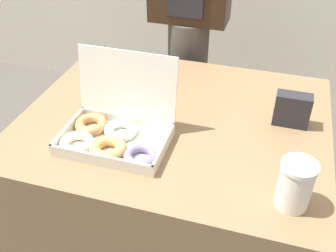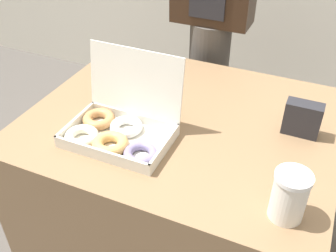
# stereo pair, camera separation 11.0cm
# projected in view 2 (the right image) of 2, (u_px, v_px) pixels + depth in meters

# --- Properties ---
(ground_plane) EXTENTS (14.00, 14.00, 0.00)m
(ground_plane) POSITION_uv_depth(u_px,v_px,m) (179.00, 248.00, 1.77)
(ground_plane) COLOR #4C4742
(table) EXTENTS (1.04, 0.86, 0.72)m
(table) POSITION_uv_depth(u_px,v_px,m) (181.00, 192.00, 1.56)
(table) COLOR brown
(table) RESTS_ON ground_plane
(donut_box) EXTENTS (0.35, 0.27, 0.26)m
(donut_box) POSITION_uv_depth(u_px,v_px,m) (116.00, 128.00, 1.24)
(donut_box) COLOR silver
(donut_box) RESTS_ON table
(coffee_cup) EXTENTS (0.09, 0.09, 0.14)m
(coffee_cup) POSITION_uv_depth(u_px,v_px,m) (289.00, 196.00, 0.96)
(coffee_cup) COLOR silver
(coffee_cup) RESTS_ON table
(napkin_holder) EXTENTS (0.11, 0.05, 0.11)m
(napkin_holder) POSITION_uv_depth(u_px,v_px,m) (302.00, 119.00, 1.25)
(napkin_holder) COLOR #232328
(napkin_holder) RESTS_ON table
(person_customer) EXTENTS (0.34, 0.20, 1.58)m
(person_customer) POSITION_uv_depth(u_px,v_px,m) (212.00, 11.00, 1.72)
(person_customer) COLOR #4C4742
(person_customer) RESTS_ON ground_plane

